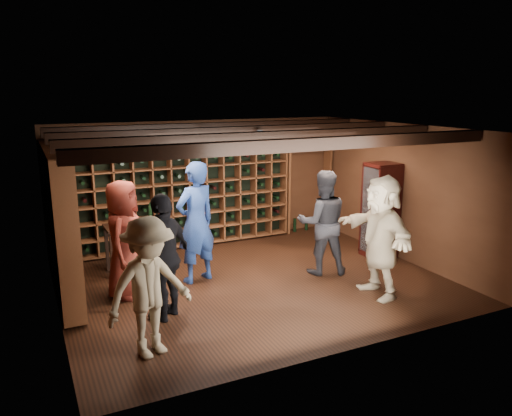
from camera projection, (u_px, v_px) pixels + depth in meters
name	position (u px, v px, depth m)	size (l,w,h in m)	color
ground	(254.00, 282.00, 8.22)	(6.00, 6.00, 0.00)	black
room_shell	(252.00, 134.00, 7.70)	(6.00, 6.00, 6.00)	#4E2D1B
wine_rack_back	(179.00, 191.00, 9.78)	(4.65, 0.30, 2.20)	brown
wine_rack_left	(60.00, 222.00, 7.49)	(0.30, 2.65, 2.20)	brown
crate_shelf	(308.00, 161.00, 10.90)	(1.20, 0.32, 2.07)	brown
display_cabinet	(380.00, 212.00, 9.33)	(0.55, 0.50, 1.75)	black
man_blue_shirt	(196.00, 222.00, 8.06)	(0.73, 0.48, 1.99)	navy
man_grey_suit	(323.00, 222.00, 8.45)	(0.87, 0.68, 1.79)	black
guest_red_floral	(124.00, 240.00, 7.46)	(0.88, 0.57, 1.80)	maroon
guest_woman_black	(165.00, 257.00, 6.76)	(1.03, 0.43, 1.76)	black
guest_khaki	(149.00, 288.00, 5.79)	(1.09, 0.63, 1.69)	gray
guest_beige	(381.00, 236.00, 7.52)	(1.74, 0.55, 1.87)	#C2AF8E
tasting_table	(138.00, 229.00, 8.58)	(1.13, 0.58, 1.12)	black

